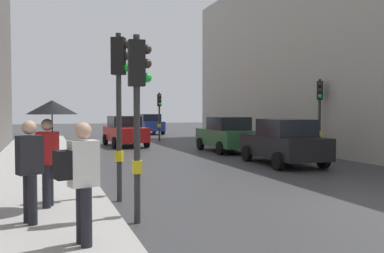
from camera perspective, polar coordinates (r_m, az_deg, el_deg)
The scene contains 13 objects.
ground_plane at distance 10.02m, azimuth 22.98°, elevation -10.04°, with size 120.00×120.00×0.00m, color #38383A.
sidewalk_kerb at distance 13.36m, azimuth -20.73°, elevation -6.60°, with size 3.23×40.00×0.16m, color #A8A5A0.
traffic_light_near_right at distance 9.69m, azimuth -9.84°, elevation 5.47°, with size 0.45×0.34×3.85m.
traffic_light_mid_street at distance 19.59m, azimuth 17.03°, elevation 3.07°, with size 0.37×0.44×3.50m.
traffic_light_far_median at distance 28.66m, azimuth -4.48°, elevation 2.60°, with size 0.25×0.43×3.31m.
traffic_light_near_left at distance 7.77m, azimuth -7.38°, elevation 4.45°, with size 0.44×0.26×3.48m.
car_green_estate at distance 21.12m, azimuth 4.77°, elevation -1.09°, with size 2.04×4.21×1.76m.
car_dark_suv at distance 16.42m, azimuth 12.39°, elevation -2.08°, with size 2.21×4.30×1.76m.
car_red_sedan at distance 24.72m, azimuth -9.15°, elevation -0.62°, with size 2.21×4.30×1.76m.
car_blue_van at distance 37.03m, azimuth -5.92°, elevation 0.34°, with size 2.13×4.26×1.76m.
pedestrian_with_umbrella at distance 8.78m, azimuth -18.74°, elevation 0.42°, with size 1.00×1.00×2.14m.
pedestrian_with_black_backpack at distance 6.20m, azimuth -14.98°, elevation -6.55°, with size 0.65×0.41×1.77m.
pedestrian_in_dark_coat at distance 7.65m, azimuth -21.27°, elevation -5.20°, with size 0.47×0.39×1.77m.
Camera 1 is at (-6.64, -7.21, 2.10)m, focal length 39.07 mm.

